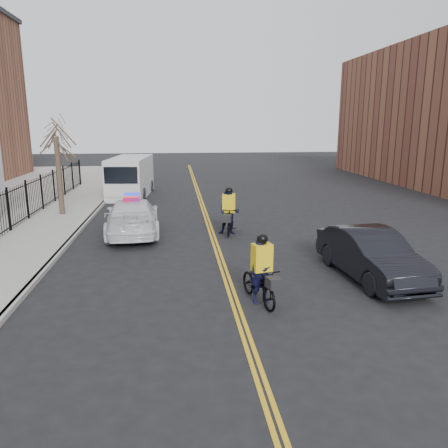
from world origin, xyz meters
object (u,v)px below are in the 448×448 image
Objects in this scene: dark_sedan at (371,255)px; cargo_van at (130,177)px; cyclist_near at (262,279)px; police_cruiser at (133,216)px; cyclist_far at (229,216)px.

cargo_van is at bearing 112.42° from dark_sedan.
police_cruiser is at bearing 102.53° from cyclist_near.
cyclist_near is at bearing 113.58° from police_cruiser.
cargo_van reaches higher than dark_sedan.
police_cruiser is 9.18m from cyclist_near.
cargo_van is (-1.13, 10.69, 0.46)m from police_cruiser.
police_cruiser is 4.29m from cyclist_far.
cargo_van reaches higher than police_cruiser.
dark_sedan is 0.75× the size of cargo_van.
police_cruiser is at bearing -78.99° from cargo_van.
cargo_van is 3.01× the size of cyclist_near.
police_cruiser is 10.75m from cargo_van.
dark_sedan is (8.06, -6.63, -0.02)m from police_cruiser.
police_cruiser is at bearing -173.08° from cyclist_far.
cyclist_near is 0.97× the size of cyclist_far.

